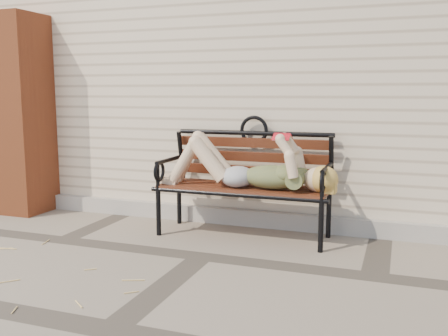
% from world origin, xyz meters
% --- Properties ---
extents(ground, '(80.00, 80.00, 0.00)m').
position_xyz_m(ground, '(0.00, 0.00, 0.00)').
color(ground, gray).
rests_on(ground, ground).
extents(house_wall, '(8.00, 4.00, 3.00)m').
position_xyz_m(house_wall, '(0.00, 3.00, 1.50)').
color(house_wall, beige).
rests_on(house_wall, ground).
extents(foundation_strip, '(8.00, 0.10, 0.15)m').
position_xyz_m(foundation_strip, '(0.00, 0.97, 0.07)').
color(foundation_strip, '#A49D94').
rests_on(foundation_strip, ground).
extents(brick_pillar, '(0.50, 0.50, 2.00)m').
position_xyz_m(brick_pillar, '(-2.30, 0.75, 1.00)').
color(brick_pillar, '#A24924').
rests_on(brick_pillar, ground).
extents(garden_bench, '(1.58, 0.63, 1.02)m').
position_xyz_m(garden_bench, '(0.13, 0.72, 0.57)').
color(garden_bench, black).
rests_on(garden_bench, ground).
extents(reading_woman, '(1.49, 0.34, 0.47)m').
position_xyz_m(reading_woman, '(0.14, 0.59, 0.61)').
color(reading_woman, '#092F44').
rests_on(reading_woman, ground).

